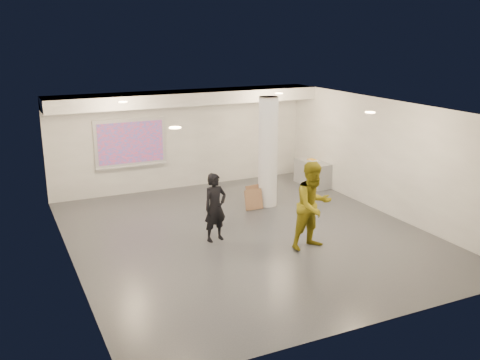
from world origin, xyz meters
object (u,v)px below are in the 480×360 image
projection_screen (131,143)px  woman (215,207)px  credenza (313,173)px  column (268,152)px  man (313,205)px

projection_screen → woman: (0.79, -4.44, -0.73)m
credenza → woman: 5.40m
column → man: 3.19m
column → woman: bearing=-142.3°
credenza → man: bearing=-126.0°
woman → man: man is taller
man → projection_screen: bearing=106.5°
column → credenza: 2.74m
woman → man: (1.78, -1.32, 0.19)m
column → credenza: size_ratio=2.29×
woman → man: size_ratio=0.81×
projection_screen → man: 6.33m
credenza → woman: woman is taller
projection_screen → column: bearing=-40.6°
man → woman: bearing=135.8°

